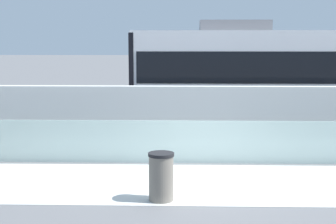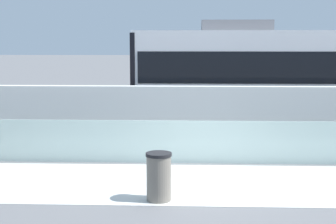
# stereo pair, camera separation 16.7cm
# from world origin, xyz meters

# --- Properties ---
(ground_plane) EXTENTS (200.00, 200.00, 0.00)m
(ground_plane) POSITION_xyz_m (0.00, 0.00, 0.00)
(ground_plane) COLOR slate
(bike_path_deck) EXTENTS (32.00, 3.20, 0.01)m
(bike_path_deck) POSITION_xyz_m (0.00, 0.00, 0.01)
(bike_path_deck) COLOR silver
(bike_path_deck) RESTS_ON ground
(glass_parapet) EXTENTS (32.00, 0.05, 1.10)m
(glass_parapet) POSITION_xyz_m (0.00, 1.85, 0.55)
(glass_parapet) COLOR #ADC6C1
(glass_parapet) RESTS_ON ground
(concrete_barrier_wall) EXTENTS (32.00, 0.36, 1.82)m
(concrete_barrier_wall) POSITION_xyz_m (0.00, 3.65, 0.91)
(concrete_barrier_wall) COLOR silver
(concrete_barrier_wall) RESTS_ON ground
(tram_rail_near) EXTENTS (32.00, 0.08, 0.01)m
(tram_rail_near) POSITION_xyz_m (0.00, 6.13, 0.00)
(tram_rail_near) COLOR #595654
(tram_rail_near) RESTS_ON ground
(tram_rail_far) EXTENTS (32.00, 0.08, 0.01)m
(tram_rail_far) POSITION_xyz_m (0.00, 7.57, 0.00)
(tram_rail_far) COLOR #595654
(tram_rail_far) RESTS_ON ground
(tram) EXTENTS (11.06, 2.54, 3.81)m
(tram) POSITION_xyz_m (3.27, 6.85, 1.89)
(tram) COLOR silver
(tram) RESTS_ON ground
(trash_bin) EXTENTS (0.51, 0.51, 0.96)m
(trash_bin) POSITION_xyz_m (-0.91, -1.25, 0.48)
(trash_bin) COLOR slate
(trash_bin) RESTS_ON ground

